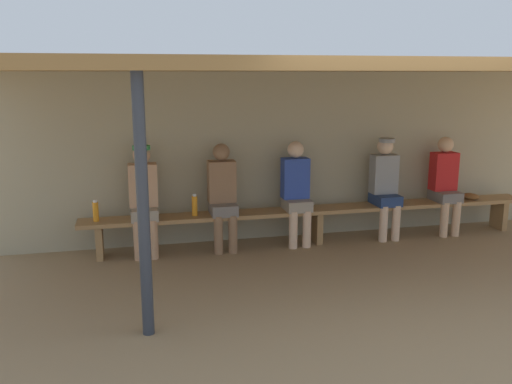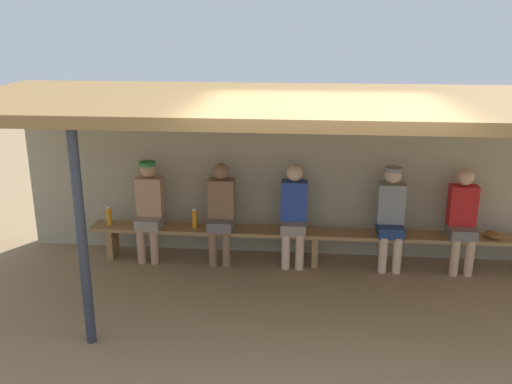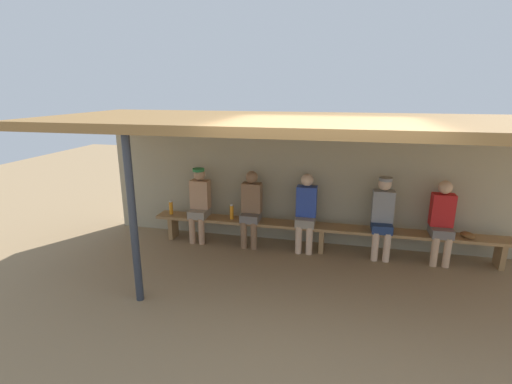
{
  "view_description": "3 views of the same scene",
  "coord_description": "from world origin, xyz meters",
  "px_view_note": "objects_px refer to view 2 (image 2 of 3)",
  "views": [
    {
      "loc": [
        -2.33,
        -4.89,
        2.18
      ],
      "look_at": [
        -0.91,
        1.17,
        0.8
      ],
      "focal_mm": 37.78,
      "sensor_mm": 36.0,
      "label": 1
    },
    {
      "loc": [
        -0.14,
        -5.36,
        3.13
      ],
      "look_at": [
        -0.77,
        1.41,
        1.02
      ],
      "focal_mm": 39.39,
      "sensor_mm": 36.0,
      "label": 2
    },
    {
      "loc": [
        0.22,
        -4.49,
        2.7
      ],
      "look_at": [
        -1.07,
        1.15,
        1.1
      ],
      "focal_mm": 26.11,
      "sensor_mm": 36.0,
      "label": 3
    }
  ],
  "objects_px": {
    "water_bottle_green": "(109,216)",
    "bench": "(315,237)",
    "player_near_post": "(391,213)",
    "water_bottle_blue": "(195,219)",
    "player_middle": "(294,211)",
    "player_shirtless_tan": "(462,216)",
    "baseball_glove_tan": "(493,235)",
    "player_rightmost": "(221,209)",
    "player_with_sunglasses": "(149,206)",
    "support_post": "(82,240)"
  },
  "relations": [
    {
      "from": "water_bottle_green",
      "to": "bench",
      "type": "bearing_deg",
      "value": 0.0
    },
    {
      "from": "bench",
      "to": "water_bottle_green",
      "type": "height_order",
      "value": "water_bottle_green"
    },
    {
      "from": "player_near_post",
      "to": "water_bottle_blue",
      "type": "height_order",
      "value": "player_near_post"
    },
    {
      "from": "player_middle",
      "to": "water_bottle_green",
      "type": "xyz_separation_m",
      "value": [
        -2.48,
        -0.0,
        -0.15
      ]
    },
    {
      "from": "player_shirtless_tan",
      "to": "baseball_glove_tan",
      "type": "bearing_deg",
      "value": -5.29
    },
    {
      "from": "player_near_post",
      "to": "player_shirtless_tan",
      "type": "relative_size",
      "value": 1.01
    },
    {
      "from": "player_middle",
      "to": "player_rightmost",
      "type": "xyz_separation_m",
      "value": [
        -0.96,
        0.0,
        0.0
      ]
    },
    {
      "from": "player_near_post",
      "to": "player_with_sunglasses",
      "type": "xyz_separation_m",
      "value": [
        -3.16,
        0.0,
        0.0
      ]
    },
    {
      "from": "support_post",
      "to": "player_with_sunglasses",
      "type": "xyz_separation_m",
      "value": [
        0.05,
        2.1,
        -0.35
      ]
    },
    {
      "from": "bench",
      "to": "player_near_post",
      "type": "bearing_deg",
      "value": 0.21
    },
    {
      "from": "player_near_post",
      "to": "water_bottle_green",
      "type": "height_order",
      "value": "player_near_post"
    },
    {
      "from": "player_rightmost",
      "to": "water_bottle_green",
      "type": "height_order",
      "value": "player_rightmost"
    },
    {
      "from": "player_shirtless_tan",
      "to": "support_post",
      "type": "bearing_deg",
      "value": -152.89
    },
    {
      "from": "water_bottle_green",
      "to": "water_bottle_blue",
      "type": "height_order",
      "value": "water_bottle_blue"
    },
    {
      "from": "water_bottle_blue",
      "to": "baseball_glove_tan",
      "type": "distance_m",
      "value": 3.84
    },
    {
      "from": "support_post",
      "to": "water_bottle_green",
      "type": "height_order",
      "value": "support_post"
    },
    {
      "from": "water_bottle_green",
      "to": "water_bottle_blue",
      "type": "distance_m",
      "value": 1.17
    },
    {
      "from": "water_bottle_green",
      "to": "baseball_glove_tan",
      "type": "height_order",
      "value": "water_bottle_green"
    },
    {
      "from": "player_with_sunglasses",
      "to": "player_rightmost",
      "type": "xyz_separation_m",
      "value": [
        0.96,
        -0.0,
        -0.02
      ]
    },
    {
      "from": "player_near_post",
      "to": "player_with_sunglasses",
      "type": "bearing_deg",
      "value": 180.0
    },
    {
      "from": "bench",
      "to": "player_with_sunglasses",
      "type": "bearing_deg",
      "value": 179.91
    },
    {
      "from": "water_bottle_blue",
      "to": "baseball_glove_tan",
      "type": "relative_size",
      "value": 1.12
    },
    {
      "from": "bench",
      "to": "baseball_glove_tan",
      "type": "relative_size",
      "value": 25.0
    },
    {
      "from": "water_bottle_blue",
      "to": "baseball_glove_tan",
      "type": "height_order",
      "value": "water_bottle_blue"
    },
    {
      "from": "player_middle",
      "to": "baseball_glove_tan",
      "type": "distance_m",
      "value": 2.54
    },
    {
      "from": "support_post",
      "to": "water_bottle_blue",
      "type": "height_order",
      "value": "support_post"
    },
    {
      "from": "support_post",
      "to": "water_bottle_blue",
      "type": "relative_size",
      "value": 8.18
    },
    {
      "from": "bench",
      "to": "player_with_sunglasses",
      "type": "xyz_separation_m",
      "value": [
        -2.21,
        0.0,
        0.36
      ]
    },
    {
      "from": "bench",
      "to": "player_middle",
      "type": "distance_m",
      "value": 0.45
    },
    {
      "from": "player_rightmost",
      "to": "baseball_glove_tan",
      "type": "height_order",
      "value": "player_rightmost"
    },
    {
      "from": "bench",
      "to": "baseball_glove_tan",
      "type": "bearing_deg",
      "value": -0.84
    },
    {
      "from": "player_middle",
      "to": "player_rightmost",
      "type": "bearing_deg",
      "value": 180.0
    },
    {
      "from": "bench",
      "to": "water_bottle_blue",
      "type": "bearing_deg",
      "value": -179.6
    },
    {
      "from": "player_with_sunglasses",
      "to": "water_bottle_blue",
      "type": "relative_size",
      "value": 5.0
    },
    {
      "from": "bench",
      "to": "baseball_glove_tan",
      "type": "distance_m",
      "value": 2.24
    },
    {
      "from": "player_with_sunglasses",
      "to": "baseball_glove_tan",
      "type": "distance_m",
      "value": 4.45
    },
    {
      "from": "player_near_post",
      "to": "water_bottle_blue",
      "type": "relative_size",
      "value": 5.0
    },
    {
      "from": "player_with_sunglasses",
      "to": "baseball_glove_tan",
      "type": "relative_size",
      "value": 5.6
    },
    {
      "from": "player_middle",
      "to": "player_with_sunglasses",
      "type": "bearing_deg",
      "value": 179.99
    },
    {
      "from": "player_with_sunglasses",
      "to": "player_shirtless_tan",
      "type": "relative_size",
      "value": 1.01
    },
    {
      "from": "support_post",
      "to": "bench",
      "type": "distance_m",
      "value": 3.16
    },
    {
      "from": "player_shirtless_tan",
      "to": "player_rightmost",
      "type": "xyz_separation_m",
      "value": [
        -3.09,
        0.0,
        0.0
      ]
    },
    {
      "from": "player_with_sunglasses",
      "to": "water_bottle_blue",
      "type": "distance_m",
      "value": 0.63
    },
    {
      "from": "water_bottle_green",
      "to": "baseball_glove_tan",
      "type": "xyz_separation_m",
      "value": [
        5.01,
        -0.03,
        -0.08
      ]
    },
    {
      "from": "support_post",
      "to": "water_bottle_blue",
      "type": "xyz_separation_m",
      "value": [
        0.66,
        2.09,
        -0.51
      ]
    },
    {
      "from": "water_bottle_green",
      "to": "player_middle",
      "type": "bearing_deg",
      "value": 0.08
    },
    {
      "from": "support_post",
      "to": "bench",
      "type": "xyz_separation_m",
      "value": [
        2.26,
        2.1,
        -0.71
      ]
    },
    {
      "from": "player_near_post",
      "to": "water_bottle_green",
      "type": "distance_m",
      "value": 3.73
    },
    {
      "from": "player_with_sunglasses",
      "to": "player_rightmost",
      "type": "height_order",
      "value": "player_with_sunglasses"
    },
    {
      "from": "bench",
      "to": "player_rightmost",
      "type": "relative_size",
      "value": 4.49
    }
  ]
}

